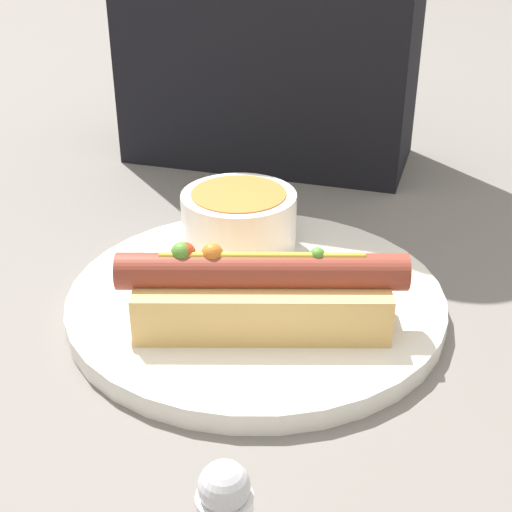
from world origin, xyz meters
name	(u,v)px	position (x,y,z in m)	size (l,w,h in m)	color
ground_plane	(256,308)	(0.00, 0.00, 0.00)	(4.00, 4.00, 0.00)	slate
dinner_plate	(256,300)	(0.00, 0.00, 0.01)	(0.29, 0.29, 0.02)	white
hot_dog	(261,293)	(0.02, -0.04, 0.04)	(0.20, 0.11, 0.06)	#DBAD60
soup_bowl	(239,218)	(-0.04, 0.07, 0.04)	(0.10, 0.10, 0.05)	silver
spoon	(140,268)	(-0.10, 0.00, 0.02)	(0.12, 0.11, 0.01)	#B7B7BC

